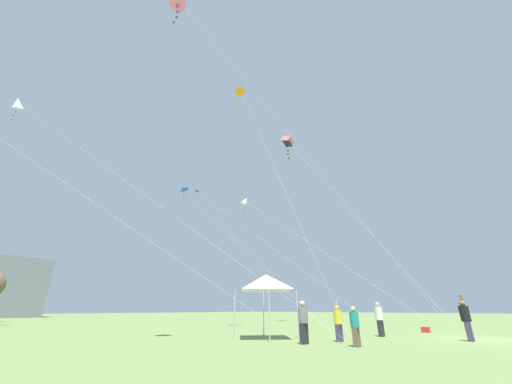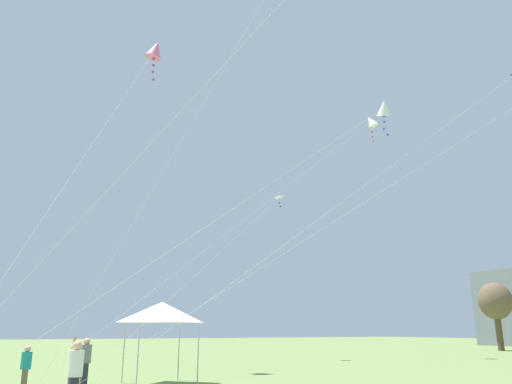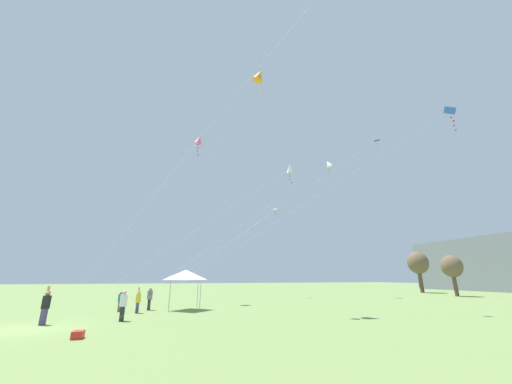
{
  "view_description": "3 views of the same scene",
  "coord_description": "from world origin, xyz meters",
  "px_view_note": "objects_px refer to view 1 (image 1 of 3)",
  "views": [
    {
      "loc": [
        -18.66,
        -2.22,
        1.38
      ],
      "look_at": [
        -4.89,
        10.07,
        8.96
      ],
      "focal_mm": 20.0,
      "sensor_mm": 36.0,
      "label": 1
    },
    {
      "loc": [
        13.26,
        2.03,
        2.01
      ],
      "look_at": [
        -4.9,
        11.27,
        7.65
      ],
      "focal_mm": 35.0,
      "sensor_mm": 36.0,
      "label": 2
    },
    {
      "loc": [
        18.41,
        6.6,
        2.51
      ],
      "look_at": [
        -7.64,
        14.24,
        10.62
      ],
      "focal_mm": 20.0,
      "sensor_mm": 36.0,
      "label": 3
    }
  ],
  "objects_px": {
    "festival_tent": "(266,282)",
    "person_yellow_shirt": "(338,321)",
    "person_teal_shirt": "(355,325)",
    "kite_white_diamond_7": "(245,201)",
    "kite_pink_diamond_0": "(178,0)",
    "kite_black_delta_5": "(201,195)",
    "kite_pink_box_2": "(287,142)",
    "kite_orange_diamond_1": "(240,89)",
    "person_black_shirt": "(466,318)",
    "person_white_shirt": "(379,318)",
    "cooler_box": "(426,330)",
    "person_grey_shirt": "(303,320)",
    "kite_white_diamond_4": "(18,103)",
    "kite_blue_delta_3": "(185,190)"
  },
  "relations": [
    {
      "from": "kite_pink_diamond_0",
      "to": "kite_white_diamond_4",
      "type": "relative_size",
      "value": 0.72
    },
    {
      "from": "kite_orange_diamond_1",
      "to": "kite_black_delta_5",
      "type": "height_order",
      "value": "kite_orange_diamond_1"
    },
    {
      "from": "festival_tent",
      "to": "kite_pink_diamond_0",
      "type": "height_order",
      "value": "kite_pink_diamond_0"
    },
    {
      "from": "person_white_shirt",
      "to": "person_teal_shirt",
      "type": "xyz_separation_m",
      "value": [
        -5.24,
        -0.91,
        -0.13
      ]
    },
    {
      "from": "person_yellow_shirt",
      "to": "kite_orange_diamond_1",
      "type": "relative_size",
      "value": 0.08
    },
    {
      "from": "kite_pink_diamond_0",
      "to": "kite_white_diamond_7",
      "type": "distance_m",
      "value": 15.91
    },
    {
      "from": "person_grey_shirt",
      "to": "kite_blue_delta_3",
      "type": "distance_m",
      "value": 30.08
    },
    {
      "from": "person_teal_shirt",
      "to": "kite_white_diamond_7",
      "type": "bearing_deg",
      "value": 124.41
    },
    {
      "from": "kite_white_diamond_7",
      "to": "kite_blue_delta_3",
      "type": "bearing_deg",
      "value": 79.11
    },
    {
      "from": "person_teal_shirt",
      "to": "kite_white_diamond_7",
      "type": "height_order",
      "value": "kite_white_diamond_7"
    },
    {
      "from": "kite_pink_diamond_0",
      "to": "kite_orange_diamond_1",
      "type": "relative_size",
      "value": 0.87
    },
    {
      "from": "cooler_box",
      "to": "kite_orange_diamond_1",
      "type": "bearing_deg",
      "value": 124.53
    },
    {
      "from": "person_teal_shirt",
      "to": "kite_blue_delta_3",
      "type": "distance_m",
      "value": 31.67
    },
    {
      "from": "kite_pink_box_2",
      "to": "kite_black_delta_5",
      "type": "height_order",
      "value": "kite_pink_box_2"
    },
    {
      "from": "cooler_box",
      "to": "kite_pink_box_2",
      "type": "relative_size",
      "value": 0.02
    },
    {
      "from": "person_teal_shirt",
      "to": "person_black_shirt",
      "type": "distance_m",
      "value": 6.31
    },
    {
      "from": "cooler_box",
      "to": "kite_pink_box_2",
      "type": "height_order",
      "value": "kite_pink_box_2"
    },
    {
      "from": "person_yellow_shirt",
      "to": "person_white_shirt",
      "type": "bearing_deg",
      "value": 177.5
    },
    {
      "from": "person_white_shirt",
      "to": "kite_blue_delta_3",
      "type": "bearing_deg",
      "value": -46.62
    },
    {
      "from": "person_yellow_shirt",
      "to": "kite_pink_box_2",
      "type": "distance_m",
      "value": 27.89
    },
    {
      "from": "person_white_shirt",
      "to": "kite_black_delta_5",
      "type": "relative_size",
      "value": 0.09
    },
    {
      "from": "person_white_shirt",
      "to": "kite_pink_diamond_0",
      "type": "xyz_separation_m",
      "value": [
        -11.9,
        4.62,
        17.37
      ]
    },
    {
      "from": "kite_white_diamond_4",
      "to": "person_white_shirt",
      "type": "bearing_deg",
      "value": -56.85
    },
    {
      "from": "festival_tent",
      "to": "kite_orange_diamond_1",
      "type": "distance_m",
      "value": 19.39
    },
    {
      "from": "kite_pink_diamond_0",
      "to": "person_black_shirt",
      "type": "bearing_deg",
      "value": -35.05
    },
    {
      "from": "kite_pink_diamond_0",
      "to": "kite_black_delta_5",
      "type": "distance_m",
      "value": 19.35
    },
    {
      "from": "kite_white_diamond_4",
      "to": "festival_tent",
      "type": "bearing_deg",
      "value": -62.21
    },
    {
      "from": "kite_pink_box_2",
      "to": "cooler_box",
      "type": "bearing_deg",
      "value": -110.53
    },
    {
      "from": "person_teal_shirt",
      "to": "kite_pink_box_2",
      "type": "relative_size",
      "value": 0.06
    },
    {
      "from": "person_teal_shirt",
      "to": "kite_white_diamond_7",
      "type": "distance_m",
      "value": 16.41
    },
    {
      "from": "kite_pink_diamond_0",
      "to": "kite_white_diamond_7",
      "type": "xyz_separation_m",
      "value": [
        12.45,
        6.27,
        -7.68
      ]
    },
    {
      "from": "person_grey_shirt",
      "to": "person_white_shirt",
      "type": "xyz_separation_m",
      "value": [
        5.8,
        -1.16,
        0.01
      ]
    },
    {
      "from": "person_grey_shirt",
      "to": "kite_pink_diamond_0",
      "type": "relative_size",
      "value": 0.09
    },
    {
      "from": "cooler_box",
      "to": "person_white_shirt",
      "type": "bearing_deg",
      "value": 168.3
    },
    {
      "from": "person_white_shirt",
      "to": "kite_white_diamond_7",
      "type": "xyz_separation_m",
      "value": [
        0.54,
        10.89,
        9.69
      ]
    },
    {
      "from": "kite_black_delta_5",
      "to": "kite_orange_diamond_1",
      "type": "bearing_deg",
      "value": -109.31
    },
    {
      "from": "kite_orange_diamond_1",
      "to": "kite_blue_delta_3",
      "type": "bearing_deg",
      "value": 71.04
    },
    {
      "from": "kite_pink_box_2",
      "to": "festival_tent",
      "type": "bearing_deg",
      "value": -150.64
    },
    {
      "from": "person_grey_shirt",
      "to": "kite_pink_diamond_0",
      "type": "bearing_deg",
      "value": -90.84
    },
    {
      "from": "kite_black_delta_5",
      "to": "kite_white_diamond_7",
      "type": "relative_size",
      "value": 1.34
    },
    {
      "from": "person_teal_shirt",
      "to": "person_yellow_shirt",
      "type": "bearing_deg",
      "value": 107.24
    },
    {
      "from": "festival_tent",
      "to": "person_white_shirt",
      "type": "relative_size",
      "value": 1.78
    },
    {
      "from": "festival_tent",
      "to": "person_yellow_shirt",
      "type": "relative_size",
      "value": 1.73
    },
    {
      "from": "cooler_box",
      "to": "festival_tent",
      "type": "bearing_deg",
      "value": 154.25
    },
    {
      "from": "person_teal_shirt",
      "to": "kite_orange_diamond_1",
      "type": "xyz_separation_m",
      "value": [
        3.06,
        10.17,
        20.25
      ]
    },
    {
      "from": "cooler_box",
      "to": "person_white_shirt",
      "type": "relative_size",
      "value": 0.31
    },
    {
      "from": "person_grey_shirt",
      "to": "person_yellow_shirt",
      "type": "height_order",
      "value": "person_yellow_shirt"
    },
    {
      "from": "kite_pink_box_2",
      "to": "person_grey_shirt",
      "type": "bearing_deg",
      "value": -144.72
    },
    {
      "from": "kite_orange_diamond_1",
      "to": "festival_tent",
      "type": "bearing_deg",
      "value": -118.33
    },
    {
      "from": "person_teal_shirt",
      "to": "kite_pink_box_2",
      "type": "bearing_deg",
      "value": 101.57
    }
  ]
}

